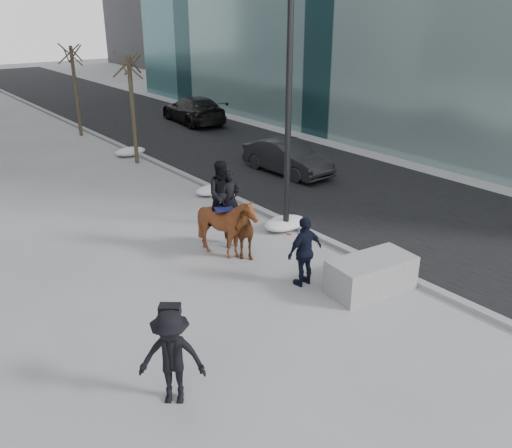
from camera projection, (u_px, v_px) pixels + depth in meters
ground at (287, 299)px, 12.57m from camera, size 120.00×120.00×0.00m
road at (262, 159)px, 23.87m from camera, size 8.00×90.00×0.01m
curb at (183, 174)px, 21.60m from camera, size 0.25×90.00×0.12m
planter at (371, 275)px, 12.82m from camera, size 2.17×1.25×0.83m
car_near at (287, 157)px, 21.69m from camera, size 1.62×4.12×1.34m
car_far at (193, 110)px, 30.96m from camera, size 2.66×5.41×1.51m
tree_near at (132, 105)px, 22.45m from camera, size 1.20×1.20×4.97m
tree_far at (75, 87)px, 27.32m from camera, size 1.20×1.20×4.96m
mounted_left at (233, 224)px, 14.55m from camera, size 1.02×1.89×2.34m
mounted_right at (226, 219)px, 14.39m from camera, size 1.90×1.98×2.62m
feeder at (305, 251)px, 12.93m from camera, size 1.03×0.86×1.75m
camera_crew at (172, 357)px, 9.04m from camera, size 1.29×1.22×1.75m
lamppost at (289, 59)px, 14.47m from camera, size 0.25×0.80×9.09m
snow_piles at (226, 196)px, 18.77m from camera, size 1.44×15.63×0.36m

